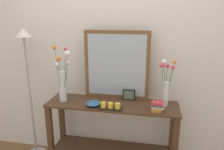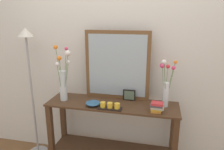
# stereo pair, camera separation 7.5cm
# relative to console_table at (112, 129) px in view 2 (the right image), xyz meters

# --- Properties ---
(wall_back) EXTENTS (6.40, 0.08, 2.70)m
(wall_back) POSITION_rel_console_table_xyz_m (0.00, 0.32, 0.82)
(wall_back) COLOR silver
(wall_back) RESTS_ON ground
(console_table) EXTENTS (1.42, 0.40, 0.85)m
(console_table) POSITION_rel_console_table_xyz_m (0.00, 0.00, 0.00)
(console_table) COLOR #472D1C
(console_table) RESTS_ON ground
(mirror_leaning) EXTENTS (0.72, 0.03, 0.77)m
(mirror_leaning) POSITION_rel_console_table_xyz_m (0.02, 0.17, 0.70)
(mirror_leaning) COLOR brown
(mirror_leaning) RESTS_ON console_table
(tall_vase_left) EXTENTS (0.26, 0.21, 0.61)m
(tall_vase_left) POSITION_rel_console_table_xyz_m (-0.54, -0.03, 0.56)
(tall_vase_left) COLOR silver
(tall_vase_left) RESTS_ON console_table
(vase_right) EXTENTS (0.17, 0.20, 0.51)m
(vase_right) POSITION_rel_console_table_xyz_m (0.56, 0.06, 0.55)
(vase_right) COLOR silver
(vase_right) RESTS_ON console_table
(candle_tray) EXTENTS (0.24, 0.09, 0.07)m
(candle_tray) POSITION_rel_console_table_xyz_m (0.01, -0.14, 0.35)
(candle_tray) COLOR black
(candle_tray) RESTS_ON console_table
(picture_frame_small) EXTENTS (0.14, 0.01, 0.12)m
(picture_frame_small) POSITION_rel_console_table_xyz_m (0.17, 0.13, 0.38)
(picture_frame_small) COLOR black
(picture_frame_small) RESTS_ON console_table
(decorative_bowl) EXTENTS (0.16, 0.16, 0.05)m
(decorative_bowl) POSITION_rel_console_table_xyz_m (-0.18, -0.10, 0.35)
(decorative_bowl) COLOR #2D5B84
(decorative_bowl) RESTS_ON console_table
(book_stack) EXTENTS (0.14, 0.10, 0.10)m
(book_stack) POSITION_rel_console_table_xyz_m (0.48, -0.11, 0.37)
(book_stack) COLOR orange
(book_stack) RESTS_ON console_table
(floor_lamp) EXTENTS (0.24, 0.24, 1.63)m
(floor_lamp) POSITION_rel_console_table_xyz_m (-1.03, 0.10, 0.58)
(floor_lamp) COLOR #9E9EA3
(floor_lamp) RESTS_ON ground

